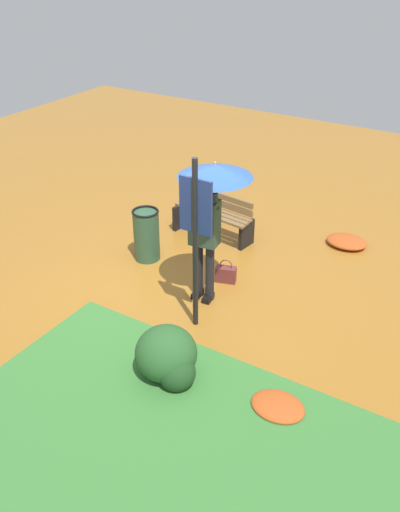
% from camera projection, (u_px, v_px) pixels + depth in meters
% --- Properties ---
extents(ground_plane, '(18.00, 18.00, 0.00)m').
position_uv_depth(ground_plane, '(182.00, 295.00, 8.08)').
color(ground_plane, '#9E6623').
extents(grass_verge, '(4.80, 4.00, 0.05)m').
position_uv_depth(grass_verge, '(143.00, 484.00, 5.29)').
color(grass_verge, '#387533').
rests_on(grass_verge, ground_plane).
extents(person_with_umbrella, '(0.96, 0.96, 2.04)m').
position_uv_depth(person_with_umbrella, '(210.00, 197.00, 7.22)').
color(person_with_umbrella, black).
rests_on(person_with_umbrella, ground_plane).
extents(info_sign_post, '(0.44, 0.07, 2.30)m').
position_uv_depth(info_sign_post, '(196.00, 226.00, 6.77)').
color(info_sign_post, black).
rests_on(info_sign_post, ground_plane).
extents(handbag, '(0.33, 0.23, 0.37)m').
position_uv_depth(handbag, '(226.00, 274.00, 8.32)').
color(handbag, brown).
rests_on(handbag, ground_plane).
extents(park_bench, '(1.40, 0.55, 0.75)m').
position_uv_depth(park_bench, '(214.00, 214.00, 9.42)').
color(park_bench, black).
rests_on(park_bench, ground_plane).
extents(trash_bin, '(0.42, 0.42, 0.83)m').
position_uv_depth(trash_bin, '(146.00, 235.00, 8.76)').
color(trash_bin, '#2D5138').
rests_on(trash_bin, ground_plane).
extents(shrub_cluster, '(0.79, 0.72, 0.64)m').
position_uv_depth(shrub_cluster, '(168.00, 357.00, 6.44)').
color(shrub_cluster, '#285628').
rests_on(shrub_cluster, ground_plane).
extents(leaf_pile_near_person, '(0.66, 0.52, 0.14)m').
position_uv_depth(leaf_pile_near_person, '(347.00, 242.00, 9.29)').
color(leaf_pile_near_person, '#B74C1E').
rests_on(leaf_pile_near_person, ground_plane).
extents(leaf_pile_by_bench, '(0.60, 0.48, 0.13)m').
position_uv_depth(leaf_pile_by_bench, '(278.00, 406.00, 6.10)').
color(leaf_pile_by_bench, '#B74C1E').
rests_on(leaf_pile_by_bench, ground_plane).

